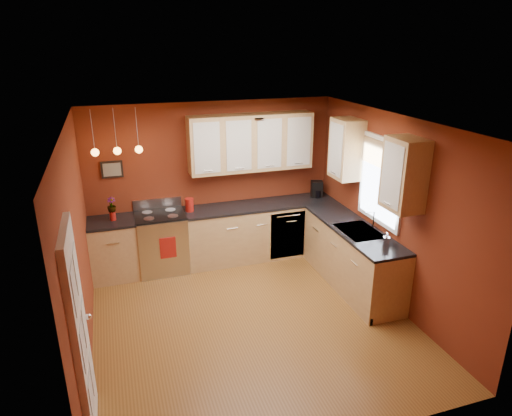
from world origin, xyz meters
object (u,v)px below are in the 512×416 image
object	(u,v)px
red_canister	(189,205)
coffee_maker	(317,190)
soap_pump	(386,239)
gas_range	(162,242)
sink	(359,232)

from	to	relation	value
red_canister	coffee_maker	xyz separation A→B (m)	(2.21, 0.03, 0.02)
red_canister	soap_pump	distance (m)	3.05
coffee_maker	soap_pump	size ratio (longest dim) A/B	1.48
gas_range	sink	size ratio (longest dim) A/B	1.59
gas_range	red_canister	world-z (taller)	red_canister
sink	red_canister	size ratio (longest dim) A/B	3.35
coffee_maker	red_canister	bearing A→B (deg)	-162.61
sink	soap_pump	xyz separation A→B (m)	(0.07, -0.55, 0.12)
soap_pump	sink	bearing A→B (deg)	97.57
gas_range	coffee_maker	bearing A→B (deg)	1.24
red_canister	coffee_maker	distance (m)	2.21
red_canister	soap_pump	size ratio (longest dim) A/B	1.12
gas_range	sink	bearing A→B (deg)	-29.78
gas_range	soap_pump	distance (m)	3.43
coffee_maker	sink	bearing A→B (deg)	-75.66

